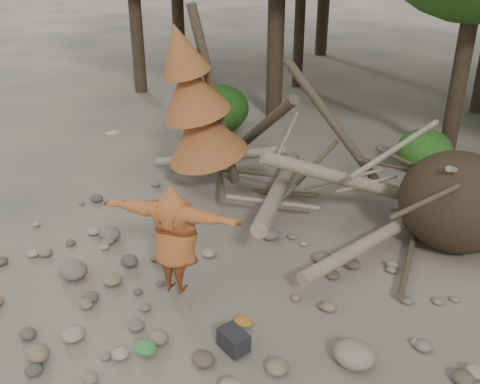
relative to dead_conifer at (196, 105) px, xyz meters
The scene contains 12 objects.
ground 5.05m from the dead_conifer, 47.26° to the right, with size 120.00×120.00×0.00m, color #514C44.
deadfall_pile 5.33m from the dead_conifer, ahead, with size 8.55×5.24×3.30m.
dead_conifer is the anchor object (origin of this frame).
bush_left 4.72m from the dead_conifer, 121.92° to the left, with size 1.80×1.80×1.44m, color #204B14.
bush_mid 6.11m from the dead_conifer, 48.52° to the left, with size 1.40×1.40×1.12m, color #2B601B.
frisbee_thrower 4.32m from the dead_conifer, 54.19° to the right, with size 3.19×1.36×2.40m.
backpack 6.04m from the dead_conifer, 44.06° to the right, with size 0.45×0.30×0.30m, color black.
cloth_green 6.07m from the dead_conifer, 57.08° to the right, with size 0.37×0.31×0.14m, color #2D7131.
cloth_orange 5.59m from the dead_conifer, 41.46° to the right, with size 0.30×0.25×0.11m, color #A0611B.
boulder_front_left 4.67m from the dead_conifer, 81.32° to the right, with size 0.54×0.49×0.32m, color #645E53.
boulder_mid_right 6.75m from the dead_conifer, 29.22° to the right, with size 0.60×0.54×0.36m, color gray.
boulder_mid_left 3.51m from the dead_conifer, 87.56° to the right, with size 0.46×0.41×0.27m, color #625952.
Camera 1 is at (4.75, -5.46, 5.53)m, focal length 40.00 mm.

